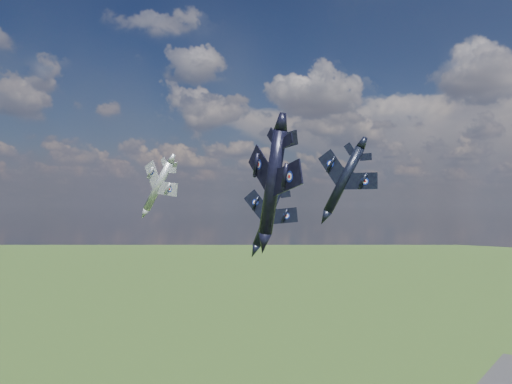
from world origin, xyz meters
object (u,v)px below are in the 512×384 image
Objects in this scene: jet_right_navy at (273,182)px; jet_left_silver at (158,186)px; jet_lead_navy at (268,216)px; jet_high_navy at (344,180)px.

jet_left_silver is at bearing 177.46° from jet_right_navy.
jet_right_navy is at bearing -71.89° from jet_lead_navy.
jet_left_silver reaches higher than jet_right_navy.
jet_lead_navy is 28.97m from jet_right_navy.
jet_left_silver reaches higher than jet_lead_navy.
jet_right_navy is 39.25m from jet_left_silver.
jet_high_navy is at bearing 14.07° from jet_left_silver.
jet_right_navy is 1.02× the size of jet_high_navy.
jet_high_navy is 32.35m from jet_left_silver.
jet_right_navy is 25.95m from jet_high_navy.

